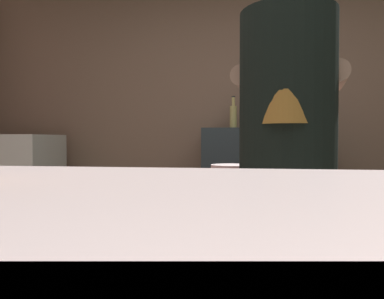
{
  "coord_description": "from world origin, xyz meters",
  "views": [
    {
      "loc": [
        -0.11,
        -1.2,
        1.08
      ],
      "look_at": [
        -0.17,
        -0.75,
        1.07
      ],
      "focal_mm": 35.28,
      "sensor_mm": 36.0,
      "label": 1
    }
  ],
  "objects_px": {
    "bartender": "(287,157)",
    "bottle_olive_oil": "(233,116)",
    "chefs_knife": "(341,177)",
    "bottle_soy": "(299,115)",
    "mini_fridge": "(18,200)",
    "mixing_bowl": "(231,170)"
  },
  "relations": [
    {
      "from": "chefs_knife",
      "to": "bottle_olive_oil",
      "type": "distance_m",
      "value": 1.54
    },
    {
      "from": "mini_fridge",
      "to": "bottle_soy",
      "type": "bearing_deg",
      "value": 3.46
    },
    {
      "from": "bottle_soy",
      "to": "chefs_knife",
      "type": "bearing_deg",
      "value": -89.36
    },
    {
      "from": "mixing_bowl",
      "to": "bottle_olive_oil",
      "type": "relative_size",
      "value": 0.71
    },
    {
      "from": "bottle_olive_oil",
      "to": "mini_fridge",
      "type": "bearing_deg",
      "value": -172.77
    },
    {
      "from": "mini_fridge",
      "to": "bottle_olive_oil",
      "type": "relative_size",
      "value": 4.14
    },
    {
      "from": "mixing_bowl",
      "to": "bottle_soy",
      "type": "height_order",
      "value": "bottle_soy"
    },
    {
      "from": "bottle_olive_oil",
      "to": "bottle_soy",
      "type": "height_order",
      "value": "bottle_olive_oil"
    },
    {
      "from": "bottle_olive_oil",
      "to": "bottle_soy",
      "type": "bearing_deg",
      "value": -9.7
    },
    {
      "from": "chefs_knife",
      "to": "bottle_soy",
      "type": "distance_m",
      "value": 1.36
    },
    {
      "from": "mini_fridge",
      "to": "bartender",
      "type": "height_order",
      "value": "bartender"
    },
    {
      "from": "bartender",
      "to": "bottle_olive_oil",
      "type": "height_order",
      "value": "bartender"
    },
    {
      "from": "bottle_olive_oil",
      "to": "bartender",
      "type": "bearing_deg",
      "value": -81.95
    },
    {
      "from": "mini_fridge",
      "to": "bottle_olive_oil",
      "type": "xyz_separation_m",
      "value": [
        1.82,
        0.23,
        0.72
      ]
    },
    {
      "from": "mini_fridge",
      "to": "bartender",
      "type": "xyz_separation_m",
      "value": [
        2.08,
        -1.58,
        0.46
      ]
    },
    {
      "from": "bartender",
      "to": "mixing_bowl",
      "type": "xyz_separation_m",
      "value": [
        -0.21,
        0.41,
        -0.08
      ]
    },
    {
      "from": "bartender",
      "to": "bottle_soy",
      "type": "height_order",
      "value": "bartender"
    },
    {
      "from": "mixing_bowl",
      "to": "chefs_knife",
      "type": "distance_m",
      "value": 0.5
    },
    {
      "from": "chefs_knife",
      "to": "bartender",
      "type": "bearing_deg",
      "value": -114.79
    },
    {
      "from": "bartender",
      "to": "bottle_olive_oil",
      "type": "xyz_separation_m",
      "value": [
        -0.26,
        1.81,
        0.26
      ]
    },
    {
      "from": "mini_fridge",
      "to": "chefs_knife",
      "type": "relative_size",
      "value": 4.66
    },
    {
      "from": "chefs_knife",
      "to": "bottle_olive_oil",
      "type": "bearing_deg",
      "value": 120.85
    }
  ]
}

